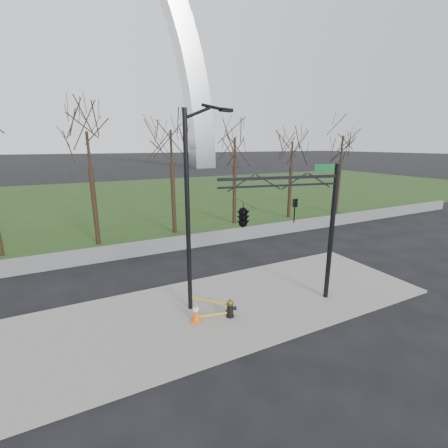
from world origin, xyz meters
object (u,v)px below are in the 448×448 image
street_light (192,199)px  traffic_signal_mast (262,213)px  fire_hydrant (230,308)px  traffic_cone (196,313)px

street_light → traffic_signal_mast: street_light is taller
fire_hydrant → traffic_signal_mast: 3.96m
fire_hydrant → traffic_signal_mast: (1.42, 0.14, 3.69)m
traffic_cone → traffic_signal_mast: (2.77, -0.15, 3.68)m
fire_hydrant → traffic_cone: size_ratio=1.04×
fire_hydrant → traffic_cone: fire_hydrant is taller
traffic_cone → traffic_signal_mast: 4.60m
traffic_cone → street_light: street_light is taller
traffic_cone → traffic_signal_mast: size_ratio=0.12×
traffic_cone → traffic_signal_mast: traffic_signal_mast is taller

